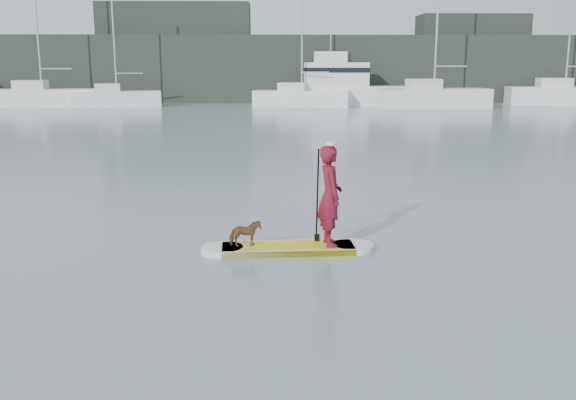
{
  "coord_description": "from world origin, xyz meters",
  "views": [
    {
      "loc": [
        -1.15,
        -8.23,
        3.5
      ],
      "look_at": [
        -0.83,
        3.49,
        1.0
      ],
      "focal_mm": 40.0,
      "sensor_mm": 36.0,
      "label": 1
    }
  ],
  "objects_px": {
    "paddler": "(330,196)",
    "sailboat_d": "(301,97)",
    "dog": "(245,233)",
    "motor_yacht_a": "(342,86)",
    "sailboat_c": "(116,98)",
    "paddleboard": "(288,248)",
    "sailboat_f": "(564,93)",
    "sailboat_b": "(41,96)",
    "sailboat_e": "(433,97)"
  },
  "relations": [
    {
      "from": "sailboat_c",
      "to": "sailboat_e",
      "type": "bearing_deg",
      "value": -16.76
    },
    {
      "from": "dog",
      "to": "motor_yacht_a",
      "type": "relative_size",
      "value": 0.06
    },
    {
      "from": "sailboat_e",
      "to": "motor_yacht_a",
      "type": "relative_size",
      "value": 1.27
    },
    {
      "from": "sailboat_e",
      "to": "motor_yacht_a",
      "type": "height_order",
      "value": "sailboat_e"
    },
    {
      "from": "sailboat_c",
      "to": "motor_yacht_a",
      "type": "relative_size",
      "value": 1.01
    },
    {
      "from": "sailboat_c",
      "to": "motor_yacht_a",
      "type": "xyz_separation_m",
      "value": [
        18.82,
        1.39,
        0.91
      ]
    },
    {
      "from": "paddler",
      "to": "sailboat_d",
      "type": "distance_m",
      "value": 41.8
    },
    {
      "from": "sailboat_d",
      "to": "sailboat_f",
      "type": "height_order",
      "value": "sailboat_f"
    },
    {
      "from": "paddleboard",
      "to": "sailboat_c",
      "type": "distance_m",
      "value": 43.99
    },
    {
      "from": "sailboat_c",
      "to": "sailboat_e",
      "type": "height_order",
      "value": "sailboat_e"
    },
    {
      "from": "dog",
      "to": "sailboat_c",
      "type": "bearing_deg",
      "value": 1.21
    },
    {
      "from": "paddler",
      "to": "sailboat_c",
      "type": "xyz_separation_m",
      "value": [
        -13.8,
        41.98,
        -0.32
      ]
    },
    {
      "from": "dog",
      "to": "motor_yacht_a",
      "type": "height_order",
      "value": "motor_yacht_a"
    },
    {
      "from": "sailboat_e",
      "to": "sailboat_d",
      "type": "bearing_deg",
      "value": 163.37
    },
    {
      "from": "dog",
      "to": "sailboat_f",
      "type": "height_order",
      "value": "sailboat_f"
    },
    {
      "from": "sailboat_d",
      "to": "sailboat_f",
      "type": "distance_m",
      "value": 22.93
    },
    {
      "from": "paddler",
      "to": "sailboat_f",
      "type": "xyz_separation_m",
      "value": [
        24.27,
        43.65,
        -0.1
      ]
    },
    {
      "from": "sailboat_b",
      "to": "sailboat_e",
      "type": "distance_m",
      "value": 31.92
    },
    {
      "from": "paddler",
      "to": "motor_yacht_a",
      "type": "xyz_separation_m",
      "value": [
        5.02,
        43.37,
        0.59
      ]
    },
    {
      "from": "sailboat_d",
      "to": "motor_yacht_a",
      "type": "height_order",
      "value": "sailboat_d"
    },
    {
      "from": "dog",
      "to": "sailboat_e",
      "type": "xyz_separation_m",
      "value": [
        13.5,
        39.83,
        0.54
      ]
    },
    {
      "from": "paddleboard",
      "to": "sailboat_f",
      "type": "bearing_deg",
      "value": 57.47
    },
    {
      "from": "paddler",
      "to": "sailboat_f",
      "type": "height_order",
      "value": "sailboat_f"
    },
    {
      "from": "paddleboard",
      "to": "dog",
      "type": "relative_size",
      "value": 5.62
    },
    {
      "from": "dog",
      "to": "motor_yacht_a",
      "type": "xyz_separation_m",
      "value": [
        6.61,
        43.45,
        1.3
      ]
    },
    {
      "from": "sailboat_b",
      "to": "sailboat_c",
      "type": "height_order",
      "value": "sailboat_b"
    },
    {
      "from": "sailboat_b",
      "to": "dog",
      "type": "bearing_deg",
      "value": -71.4
    },
    {
      "from": "paddler",
      "to": "sailboat_d",
      "type": "bearing_deg",
      "value": -10.62
    },
    {
      "from": "sailboat_d",
      "to": "sailboat_c",
      "type": "bearing_deg",
      "value": -169.17
    },
    {
      "from": "paddleboard",
      "to": "sailboat_e",
      "type": "height_order",
      "value": "sailboat_e"
    },
    {
      "from": "sailboat_b",
      "to": "sailboat_f",
      "type": "distance_m",
      "value": 44.23
    },
    {
      "from": "sailboat_b",
      "to": "sailboat_c",
      "type": "bearing_deg",
      "value": -6.13
    },
    {
      "from": "dog",
      "to": "sailboat_b",
      "type": "relative_size",
      "value": 0.04
    },
    {
      "from": "sailboat_d",
      "to": "sailboat_b",
      "type": "bearing_deg",
      "value": -169.3
    },
    {
      "from": "paddler",
      "to": "sailboat_b",
      "type": "bearing_deg",
      "value": 16.66
    },
    {
      "from": "paddler",
      "to": "sailboat_e",
      "type": "bearing_deg",
      "value": -25.34
    },
    {
      "from": "motor_yacht_a",
      "to": "paddleboard",
      "type": "bearing_deg",
      "value": -94.71
    },
    {
      "from": "paddleboard",
      "to": "motor_yacht_a",
      "type": "xyz_separation_m",
      "value": [
        5.81,
        43.41,
        1.6
      ]
    },
    {
      "from": "sailboat_b",
      "to": "sailboat_e",
      "type": "bearing_deg",
      "value": -9.13
    },
    {
      "from": "dog",
      "to": "sailboat_e",
      "type": "distance_m",
      "value": 42.06
    },
    {
      "from": "sailboat_d",
      "to": "motor_yacht_a",
      "type": "relative_size",
      "value": 1.16
    },
    {
      "from": "sailboat_f",
      "to": "sailboat_c",
      "type": "bearing_deg",
      "value": -170.09
    },
    {
      "from": "paddleboard",
      "to": "dog",
      "type": "height_order",
      "value": "dog"
    },
    {
      "from": "paddleboard",
      "to": "paddler",
      "type": "distance_m",
      "value": 1.28
    },
    {
      "from": "paddleboard",
      "to": "sailboat_d",
      "type": "relative_size",
      "value": 0.29
    },
    {
      "from": "paddler",
      "to": "sailboat_c",
      "type": "relative_size",
      "value": 0.19
    },
    {
      "from": "sailboat_c",
      "to": "sailboat_f",
      "type": "relative_size",
      "value": 0.71
    },
    {
      "from": "sailboat_c",
      "to": "sailboat_d",
      "type": "height_order",
      "value": "sailboat_d"
    },
    {
      "from": "sailboat_c",
      "to": "sailboat_f",
      "type": "height_order",
      "value": "sailboat_f"
    },
    {
      "from": "sailboat_b",
      "to": "sailboat_e",
      "type": "relative_size",
      "value": 1.04
    }
  ]
}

